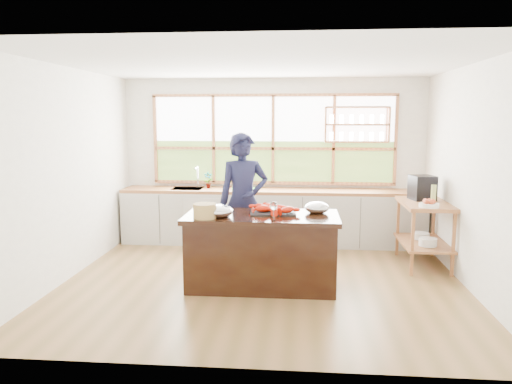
# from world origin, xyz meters

# --- Properties ---
(ground_plane) EXTENTS (5.00, 5.00, 0.00)m
(ground_plane) POSITION_xyz_m (0.00, 0.00, 0.00)
(ground_plane) COLOR olive
(room_shell) EXTENTS (5.02, 4.52, 2.71)m
(room_shell) POSITION_xyz_m (0.02, 0.51, 1.75)
(room_shell) COLOR white
(room_shell) RESTS_ON ground_plane
(back_counter) EXTENTS (4.90, 0.63, 0.90)m
(back_counter) POSITION_xyz_m (-0.02, 1.94, 0.45)
(back_counter) COLOR beige
(back_counter) RESTS_ON ground_plane
(right_shelf_unit) EXTENTS (0.62, 1.10, 0.90)m
(right_shelf_unit) POSITION_xyz_m (2.19, 0.89, 0.60)
(right_shelf_unit) COLOR #9E6932
(right_shelf_unit) RESTS_ON ground_plane
(island) EXTENTS (1.85, 0.90, 0.90)m
(island) POSITION_xyz_m (0.00, -0.20, 0.45)
(island) COLOR black
(island) RESTS_ON ground_plane
(cook) EXTENTS (0.77, 0.61, 1.86)m
(cook) POSITION_xyz_m (-0.31, 0.54, 0.93)
(cook) COLOR #151733
(cook) RESTS_ON ground_plane
(potted_plant) EXTENTS (0.16, 0.13, 0.27)m
(potted_plant) POSITION_xyz_m (-1.06, 2.00, 1.04)
(potted_plant) COLOR slate
(potted_plant) RESTS_ON back_counter
(cutting_board) EXTENTS (0.43, 0.34, 0.01)m
(cutting_board) POSITION_xyz_m (-0.46, 1.94, 0.91)
(cutting_board) COLOR #51D046
(cutting_board) RESTS_ON back_counter
(espresso_machine) EXTENTS (0.36, 0.38, 0.35)m
(espresso_machine) POSITION_xyz_m (2.19, 1.11, 1.07)
(espresso_machine) COLOR black
(espresso_machine) RESTS_ON right_shelf_unit
(wine_bottle) EXTENTS (0.08, 0.08, 0.27)m
(wine_bottle) POSITION_xyz_m (2.24, 0.69, 1.04)
(wine_bottle) COLOR #9AA758
(wine_bottle) RESTS_ON right_shelf_unit
(fruit_bowl) EXTENTS (0.26, 0.26, 0.11)m
(fruit_bowl) POSITION_xyz_m (2.14, 0.50, 0.94)
(fruit_bowl) COLOR white
(fruit_bowl) RESTS_ON right_shelf_unit
(slate_board) EXTENTS (0.58, 0.44, 0.02)m
(slate_board) POSITION_xyz_m (0.13, -0.08, 0.91)
(slate_board) COLOR black
(slate_board) RESTS_ON island
(lobster_pile) EXTENTS (0.55, 0.48, 0.08)m
(lobster_pile) POSITION_xyz_m (0.12, -0.09, 0.96)
(lobster_pile) COLOR red
(lobster_pile) RESTS_ON slate_board
(mixing_bowl_left) EXTENTS (0.33, 0.33, 0.16)m
(mixing_bowl_left) POSITION_xyz_m (-0.49, -0.38, 0.97)
(mixing_bowl_left) COLOR silver
(mixing_bowl_left) RESTS_ON island
(mixing_bowl_right) EXTENTS (0.31, 0.31, 0.15)m
(mixing_bowl_right) POSITION_xyz_m (0.67, -0.02, 0.96)
(mixing_bowl_right) COLOR silver
(mixing_bowl_right) RESTS_ON island
(wine_glass) EXTENTS (0.08, 0.08, 0.22)m
(wine_glass) POSITION_xyz_m (0.16, -0.53, 1.06)
(wine_glass) COLOR silver
(wine_glass) RESTS_ON island
(wicker_basket) EXTENTS (0.27, 0.27, 0.17)m
(wicker_basket) POSITION_xyz_m (-0.64, -0.48, 0.99)
(wicker_basket) COLOR #AD894E
(wicker_basket) RESTS_ON island
(parchment_roll) EXTENTS (0.22, 0.30, 0.08)m
(parchment_roll) POSITION_xyz_m (-0.74, -0.02, 0.94)
(parchment_roll) COLOR silver
(parchment_roll) RESTS_ON island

